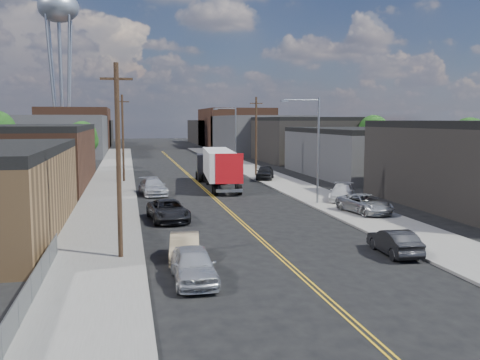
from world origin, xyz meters
name	(u,v)px	position (x,y,z in m)	size (l,w,h in m)	color
ground	(182,169)	(0.00, 60.00, 0.00)	(260.00, 260.00, 0.00)	black
centerline	(195,180)	(0.00, 45.00, 0.01)	(0.32, 120.00, 0.01)	gold
sidewalk_left	(112,182)	(-9.50, 45.00, 0.07)	(5.00, 140.00, 0.15)	slate
sidewalk_right	(272,178)	(9.50, 45.00, 0.07)	(5.00, 140.00, 0.15)	slate
warehouse_brown	(31,155)	(-18.00, 44.00, 3.30)	(12.00, 26.00, 6.60)	#46291C
industrial_right_b	(364,152)	(22.00, 46.00, 3.05)	(14.00, 24.00, 6.10)	#3B3B3E
industrial_right_c	(300,139)	(22.00, 72.00, 3.80)	(14.00, 22.00, 7.60)	black
skyline_left_a	(65,135)	(-20.00, 95.00, 4.00)	(16.00, 30.00, 8.00)	#3B3B3E
skyline_right_a	(258,134)	(20.00, 95.00, 4.00)	(16.00, 30.00, 8.00)	#3B3B3E
skyline_left_b	(76,128)	(-20.00, 120.00, 5.00)	(16.00, 26.00, 10.00)	#46291C
skyline_right_b	(235,128)	(20.00, 120.00, 5.00)	(16.00, 26.00, 10.00)	#46291C
skyline_left_c	(83,133)	(-20.00, 140.00, 3.50)	(16.00, 40.00, 7.00)	black
skyline_right_c	(222,132)	(20.00, 140.00, 3.50)	(16.00, 40.00, 7.00)	black
water_tower	(58,13)	(-22.00, 110.00, 30.65)	(9.00, 9.00, 36.90)	gray
streetlight_near	(314,142)	(7.60, 25.00, 5.33)	(3.39, 0.25, 9.00)	gray
streetlight_far	(233,132)	(7.60, 60.00, 5.33)	(3.39, 0.25, 9.00)	gray
utility_pole_left_near	(118,160)	(-8.20, 10.00, 5.14)	(1.60, 0.26, 10.00)	black
utility_pole_left_far	(123,138)	(-8.20, 45.00, 5.14)	(1.60, 0.26, 10.00)	black
utility_pole_right	(256,136)	(8.20, 48.00, 5.14)	(1.60, 0.26, 10.00)	black
chainlink_fence	(31,290)	(-11.50, 3.50, 0.66)	(0.05, 16.00, 1.22)	slate
tree_left_far	(83,138)	(-13.94, 62.00, 4.57)	(4.35, 4.20, 6.97)	black
tree_right_near	(470,140)	(30.06, 36.00, 4.87)	(4.60, 4.48, 7.44)	black
tree_right_far	(374,132)	(30.06, 60.00, 5.18)	(4.85, 4.76, 7.91)	black
semi_truck	(216,165)	(1.53, 38.69, 2.30)	(3.70, 15.65, 4.04)	silver
car_left_a	(194,265)	(-5.00, 5.32, 0.79)	(1.86, 4.63, 1.58)	silver
car_left_b	(185,247)	(-5.00, 9.07, 0.69)	(1.46, 4.19, 1.38)	#7A6B50
car_left_c	(168,210)	(-5.00, 20.10, 0.75)	(2.51, 5.43, 1.51)	black
car_left_d	(153,187)	(-5.44, 33.61, 0.78)	(2.20, 5.41, 1.57)	silver
car_right_oncoming	(394,242)	(6.10, 8.00, 0.69)	(1.46, 4.17, 1.38)	black
car_right_lot_a	(365,204)	(9.74, 19.44, 0.86)	(2.36, 5.12, 1.42)	#A4A7A9
car_right_lot_b	(342,192)	(10.57, 25.84, 0.85)	(1.96, 4.81, 1.40)	silver
car_right_lot_c	(265,172)	(8.20, 43.50, 0.96)	(1.91, 4.75, 1.62)	black
car_ahead_truck	(214,177)	(1.81, 42.00, 0.73)	(2.43, 5.27, 1.47)	black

